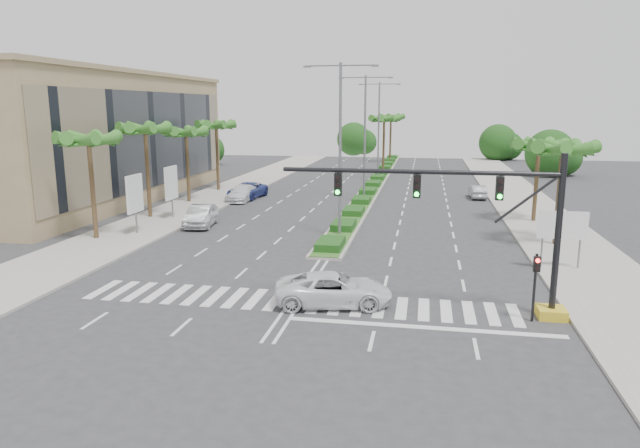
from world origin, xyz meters
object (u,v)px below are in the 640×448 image
object	(u,v)px
car_parked_c	(247,191)
car_right	(477,192)
car_crossing	(334,289)
car_parked_b	(200,216)
car_parked_d	(242,193)
car_parked_a	(202,216)

from	to	relation	value
car_parked_c	car_right	bearing A→B (deg)	16.75
car_crossing	car_right	size ratio (longest dim) A/B	1.34
car_parked_b	car_parked_d	distance (m)	12.03
car_parked_b	car_right	bearing A→B (deg)	31.36
car_parked_a	car_parked_c	xyz separation A→B (m)	(-0.79, 13.91, -0.01)
car_parked_a	car_right	size ratio (longest dim) A/B	1.15
car_parked_d	car_right	world-z (taller)	car_parked_d
car_parked_d	car_right	size ratio (longest dim) A/B	1.29
car_right	car_parked_b	bearing A→B (deg)	35.61
car_crossing	car_right	bearing A→B (deg)	-26.01
car_crossing	car_right	distance (m)	35.23
car_parked_b	car_parked_d	bearing A→B (deg)	85.13
car_parked_b	car_right	world-z (taller)	car_parked_b
car_parked_c	car_crossing	xyz separation A→B (m)	(13.64, -29.71, -0.03)
car_parked_a	car_right	xyz separation A→B (m)	(22.12, 18.18, -0.12)
car_parked_a	car_crossing	size ratio (longest dim) A/B	0.85
car_parked_c	car_parked_d	xyz separation A→B (m)	(0.03, -1.68, -0.03)
car_parked_d	car_crossing	world-z (taller)	same
car_parked_a	car_parked_d	world-z (taller)	car_parked_a
car_parked_b	car_crossing	world-z (taller)	car_parked_b
car_parked_d	car_right	distance (m)	23.64
car_parked_d	car_parked_b	bearing A→B (deg)	-84.60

